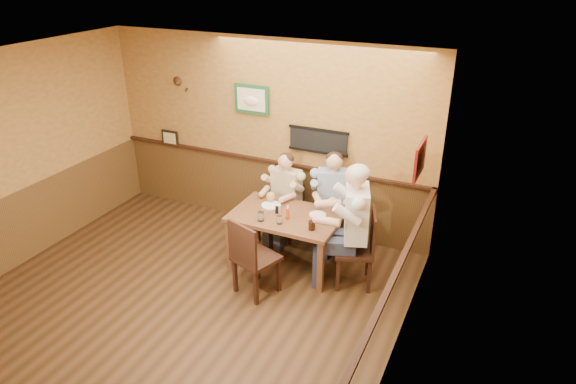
% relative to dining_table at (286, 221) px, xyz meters
% --- Properties ---
extents(room, '(5.02, 5.03, 2.81)m').
position_rel_dining_table_xyz_m(room, '(-0.64, -1.33, 1.03)').
color(room, '#311E0E').
rests_on(room, ground).
extents(dining_table, '(1.40, 0.90, 0.75)m').
position_rel_dining_table_xyz_m(dining_table, '(0.00, 0.00, 0.00)').
color(dining_table, brown).
rests_on(dining_table, ground).
extents(chair_back_left, '(0.43, 0.43, 0.83)m').
position_rel_dining_table_xyz_m(chair_back_left, '(-0.29, 0.64, -0.24)').
color(chair_back_left, '#331B10').
rests_on(chair_back_left, ground).
extents(chair_back_right, '(0.52, 0.52, 0.89)m').
position_rel_dining_table_xyz_m(chair_back_right, '(0.38, 0.72, -0.21)').
color(chair_back_right, '#331B10').
rests_on(chair_back_right, ground).
extents(chair_right_end, '(0.60, 0.60, 1.02)m').
position_rel_dining_table_xyz_m(chair_right_end, '(0.95, -0.05, -0.15)').
color(chair_right_end, '#331B10').
rests_on(chair_right_end, ground).
extents(chair_near_side, '(0.60, 0.60, 1.01)m').
position_rel_dining_table_xyz_m(chair_near_side, '(-0.07, -0.71, -0.15)').
color(chair_near_side, '#331B10').
rests_on(chair_near_side, ground).
extents(diner_tan_shirt, '(0.61, 0.61, 1.19)m').
position_rel_dining_table_xyz_m(diner_tan_shirt, '(-0.29, 0.64, -0.07)').
color(diner_tan_shirt, beige).
rests_on(diner_tan_shirt, ground).
extents(diner_blue_polo, '(0.74, 0.74, 1.27)m').
position_rel_dining_table_xyz_m(diner_blue_polo, '(0.38, 0.72, -0.02)').
color(diner_blue_polo, '#89A3CE').
rests_on(diner_blue_polo, ground).
extents(diner_white_elder, '(0.85, 0.85, 1.45)m').
position_rel_dining_table_xyz_m(diner_white_elder, '(0.95, -0.05, 0.07)').
color(diner_white_elder, silver).
rests_on(diner_white_elder, ground).
extents(water_glass_left, '(0.11, 0.11, 0.12)m').
position_rel_dining_table_xyz_m(water_glass_left, '(-0.22, -0.29, 0.15)').
color(water_glass_left, silver).
rests_on(water_glass_left, dining_table).
extents(water_glass_mid, '(0.09, 0.09, 0.11)m').
position_rel_dining_table_xyz_m(water_glass_mid, '(0.03, -0.26, 0.15)').
color(water_glass_mid, white).
rests_on(water_glass_mid, dining_table).
extents(cola_tumbler, '(0.10, 0.10, 0.11)m').
position_rel_dining_table_xyz_m(cola_tumbler, '(0.45, -0.23, 0.15)').
color(cola_tumbler, black).
rests_on(cola_tumbler, dining_table).
extents(hot_sauce_bottle, '(0.05, 0.05, 0.17)m').
position_rel_dining_table_xyz_m(hot_sauce_bottle, '(0.07, -0.11, 0.18)').
color(hot_sauce_bottle, '#BA3A13').
rests_on(hot_sauce_bottle, dining_table).
extents(salt_shaker, '(0.04, 0.04, 0.10)m').
position_rel_dining_table_xyz_m(salt_shaker, '(-0.12, 0.02, 0.14)').
color(salt_shaker, white).
rests_on(salt_shaker, dining_table).
extents(pepper_shaker, '(0.05, 0.05, 0.10)m').
position_rel_dining_table_xyz_m(pepper_shaker, '(-0.12, -0.02, 0.14)').
color(pepper_shaker, black).
rests_on(pepper_shaker, dining_table).
extents(plate_far_left, '(0.27, 0.27, 0.02)m').
position_rel_dining_table_xyz_m(plate_far_left, '(-0.28, 0.14, 0.10)').
color(plate_far_left, white).
rests_on(plate_far_left, dining_table).
extents(plate_far_right, '(0.28, 0.28, 0.01)m').
position_rel_dining_table_xyz_m(plate_far_right, '(0.38, 0.15, 0.10)').
color(plate_far_right, silver).
rests_on(plate_far_right, dining_table).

